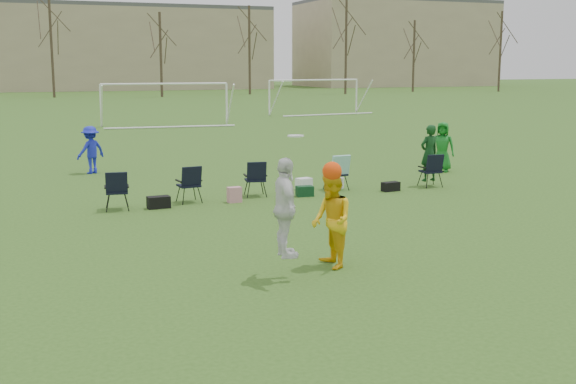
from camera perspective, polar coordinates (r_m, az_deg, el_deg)
name	(u,v)px	position (r m, az deg, el deg)	size (l,w,h in m)	color
ground	(323,290)	(11.55, 2.81, -7.74)	(260.00, 260.00, 0.00)	#30541A
fielder_blue	(91,150)	(24.40, -15.32, 3.23)	(1.00, 0.58, 1.55)	#1923BF
fielder_green_far	(442,147)	(24.48, 12.08, 3.51)	(0.81, 0.53, 1.65)	#136C1E
center_contest	(313,214)	(12.25, 1.99, -1.77)	(1.61, 1.34, 2.40)	white
sideline_setup	(301,175)	(19.73, 1.05, 1.33)	(9.68, 1.63, 1.80)	#0F3915
goal_mid	(165,92)	(42.93, -9.69, 7.79)	(7.40, 0.63, 2.46)	white
goal_right	(314,87)	(52.25, 2.10, 8.31)	(7.35, 1.14, 2.46)	white
tree_line	(55,49)	(80.06, -17.94, 10.72)	(110.28, 3.28, 11.40)	#382B21
building_row	(92,46)	(106.67, -15.24, 11.06)	(126.00, 16.00, 13.00)	tan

